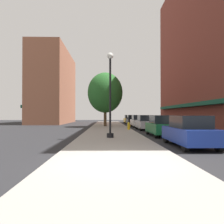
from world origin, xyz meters
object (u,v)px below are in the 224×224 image
(car_silver, at_px, (145,123))
(car_black, at_px, (132,120))
(parking_meter_near, at_px, (128,121))
(car_yellow, at_px, (129,119))
(car_green, at_px, (161,126))
(fire_hydrant, at_px, (129,126))
(parking_meter_far, at_px, (127,121))
(car_white, at_px, (138,121))
(lamppost, at_px, (110,93))
(car_blue, at_px, (189,132))
(tree_near, at_px, (105,93))

(car_silver, height_order, car_black, same)
(parking_meter_near, relative_size, car_yellow, 0.30)
(car_black, bearing_deg, car_yellow, 88.16)
(car_green, distance_m, car_silver, 7.04)
(fire_hydrant, height_order, parking_meter_far, parking_meter_far)
(parking_meter_far, bearing_deg, car_white, 66.46)
(parking_meter_near, distance_m, car_yellow, 18.33)
(lamppost, height_order, fire_hydrant, lamppost)
(car_green, relative_size, car_silver, 1.00)
(car_green, bearing_deg, car_blue, -90.25)
(car_green, distance_m, car_yellow, 25.27)
(fire_hydrant, xyz_separation_m, parking_meter_near, (0.07, 1.31, 0.43))
(parking_meter_far, relative_size, car_silver, 0.30)
(car_white, xyz_separation_m, car_yellow, (0.00, 12.63, 0.00))
(lamppost, height_order, tree_near, tree_near)
(lamppost, distance_m, car_yellow, 27.83)
(lamppost, xyz_separation_m, car_yellow, (4.11, 27.42, -2.39))
(parking_meter_far, xyz_separation_m, tree_near, (-2.61, 5.11, 3.84))
(car_silver, xyz_separation_m, car_black, (0.00, 12.61, 0.00))
(lamppost, height_order, car_blue, lamppost)
(fire_hydrant, xyz_separation_m, car_white, (2.02, 6.90, 0.29))
(tree_near, distance_m, car_black, 8.79)
(lamppost, xyz_separation_m, car_green, (4.11, 2.15, -2.39))
(lamppost, height_order, parking_meter_far, lamppost)
(car_blue, relative_size, car_green, 1.00)
(lamppost, xyz_separation_m, car_black, (4.11, 21.80, -2.39))
(car_blue, xyz_separation_m, car_yellow, (0.00, 31.12, 0.00))
(car_yellow, bearing_deg, car_silver, -92.15)
(lamppost, bearing_deg, car_black, 79.32)
(parking_meter_near, relative_size, car_black, 0.30)
(lamppost, distance_m, car_black, 22.32)
(parking_meter_near, bearing_deg, car_yellow, 83.89)
(parking_meter_near, distance_m, tree_near, 7.77)
(car_black, bearing_deg, lamppost, -102.52)
(tree_near, xyz_separation_m, car_blue, (4.56, -19.12, -3.98))
(car_black, bearing_deg, tree_near, -127.41)
(parking_meter_near, height_order, car_white, car_white)
(car_blue, height_order, car_green, same)
(car_black, bearing_deg, parking_meter_far, -101.48)
(fire_hydrant, relative_size, car_blue, 0.18)
(parking_meter_near, height_order, car_silver, car_silver)
(parking_meter_near, bearing_deg, lamppost, -103.23)
(car_blue, bearing_deg, car_yellow, 91.74)
(parking_meter_far, bearing_deg, car_black, 80.37)
(parking_meter_far, xyz_separation_m, car_white, (1.95, 4.48, -0.14))
(car_blue, bearing_deg, lamppost, 139.79)
(car_black, bearing_deg, fire_hydrant, -100.10)
(parking_meter_far, xyz_separation_m, car_silver, (1.95, -1.13, -0.14))
(parking_meter_near, bearing_deg, tree_near, 112.72)
(car_silver, bearing_deg, car_white, 90.82)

